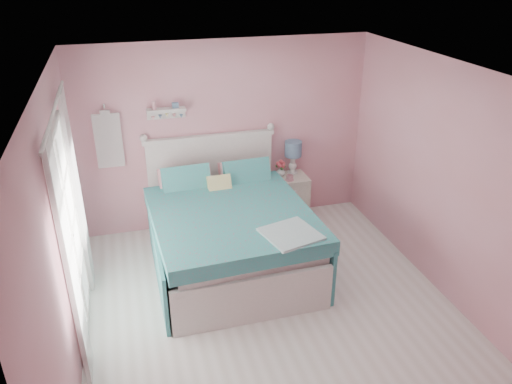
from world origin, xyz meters
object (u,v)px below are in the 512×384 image
bed (229,234)px  table_lamp (293,151)px  nightstand (290,198)px  vase (281,171)px  teacup (290,178)px

bed → table_lamp: 1.67m
nightstand → table_lamp: table_lamp is taller
table_lamp → vase: (-0.20, -0.05, -0.27)m
table_lamp → teacup: table_lamp is taller
nightstand → table_lamp: bearing=57.7°
table_lamp → bed: bearing=-139.2°
nightstand → vase: bearing=153.9°
table_lamp → teacup: bearing=-117.9°
bed → nightstand: bearing=36.9°
teacup → table_lamp: bearing=62.1°
vase → teacup: vase is taller
vase → bed: bearing=-135.4°
teacup → vase: bearing=112.1°
bed → vase: bed is taller
bed → table_lamp: (1.18, 1.02, 0.59)m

